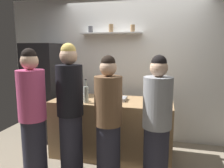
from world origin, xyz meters
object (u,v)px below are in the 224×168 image
at_px(utensil_holder, 82,97).
at_px(water_bottle_plastic, 99,92).
at_px(baking_pan, 115,98).
at_px(wine_bottle_pale_glass, 86,94).
at_px(wine_bottle_dark_glass, 164,92).
at_px(wine_bottle_amber_glass, 74,89).
at_px(person_grey_hoodie, 157,125).
at_px(person_brown_jacket, 108,122).
at_px(person_pink_top, 33,116).
at_px(refrigerator, 46,92).
at_px(person_blonde, 70,111).

distance_m(utensil_holder, water_bottle_plastic, 0.33).
height_order(baking_pan, wine_bottle_pale_glass, wine_bottle_pale_glass).
xyz_separation_m(wine_bottle_dark_glass, wine_bottle_amber_glass, (-1.48, -0.08, -0.02)).
bearing_deg(wine_bottle_pale_glass, wine_bottle_dark_glass, 24.64).
relative_size(wine_bottle_pale_glass, person_grey_hoodie, 0.22).
distance_m(wine_bottle_amber_glass, person_brown_jacket, 1.21).
distance_m(baking_pan, person_pink_top, 1.23).
bearing_deg(wine_bottle_amber_glass, utensil_holder, -50.96).
xyz_separation_m(refrigerator, baking_pan, (1.41, -0.37, 0.03)).
xyz_separation_m(utensil_holder, person_brown_jacket, (0.55, -0.52, -0.16)).
relative_size(refrigerator, person_pink_top, 1.05).
xyz_separation_m(wine_bottle_dark_glass, water_bottle_plastic, (-1.02, -0.15, -0.03)).
distance_m(refrigerator, person_blonde, 1.41).
xyz_separation_m(baking_pan, wine_bottle_pale_glass, (-0.37, -0.27, 0.11)).
height_order(wine_bottle_pale_glass, person_brown_jacket, person_brown_jacket).
xyz_separation_m(wine_bottle_amber_glass, person_pink_top, (-0.11, -1.03, -0.16)).
bearing_deg(person_grey_hoodie, water_bottle_plastic, -178.60).
relative_size(refrigerator, water_bottle_plastic, 8.45).
xyz_separation_m(refrigerator, person_blonde, (0.97, -1.02, -0.01)).
height_order(wine_bottle_amber_glass, person_pink_top, person_pink_top).
bearing_deg(baking_pan, person_blonde, -124.39).
height_order(refrigerator, utensil_holder, refrigerator).
bearing_deg(baking_pan, wine_bottle_dark_glass, 17.93).
xyz_separation_m(baking_pan, person_blonde, (-0.45, -0.66, -0.05)).
bearing_deg(refrigerator, utensil_holder, -30.26).
xyz_separation_m(person_brown_jacket, person_pink_top, (-0.94, -0.16, 0.05)).
distance_m(water_bottle_plastic, person_brown_jacket, 0.89).
bearing_deg(person_blonde, wine_bottle_pale_glass, -12.56).
relative_size(person_grey_hoodie, person_pink_top, 0.96).
distance_m(baking_pan, person_blonde, 0.80).
bearing_deg(utensil_holder, person_brown_jacket, -43.50).
xyz_separation_m(person_grey_hoodie, person_blonde, (-1.11, 0.02, 0.08)).
distance_m(refrigerator, person_pink_top, 1.35).
distance_m(wine_bottle_amber_glass, person_grey_hoodie, 1.65).
distance_m(wine_bottle_pale_glass, person_blonde, 0.42).
bearing_deg(person_blonde, refrigerator, 41.69).
xyz_separation_m(utensil_holder, person_pink_top, (-0.39, -0.69, -0.12)).
distance_m(wine_bottle_dark_glass, water_bottle_plastic, 1.03).
xyz_separation_m(wine_bottle_pale_glass, person_brown_jacket, (0.45, -0.43, -0.24)).
bearing_deg(baking_pan, utensil_holder, -159.40).
distance_m(person_brown_jacket, person_blonde, 0.53).
bearing_deg(person_grey_hoodie, person_blonde, -140.64).
distance_m(refrigerator, baking_pan, 1.46).
relative_size(refrigerator, baking_pan, 5.18).
xyz_separation_m(baking_pan, person_pink_top, (-0.86, -0.87, -0.08)).
bearing_deg(person_brown_jacket, wine_bottle_pale_glass, 122.67).
distance_m(baking_pan, person_brown_jacket, 0.72).
xyz_separation_m(water_bottle_plastic, person_brown_jacket, (0.36, -0.79, -0.20)).
xyz_separation_m(baking_pan, water_bottle_plastic, (-0.29, 0.09, 0.07)).
distance_m(person_grey_hoodie, person_pink_top, 1.53).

